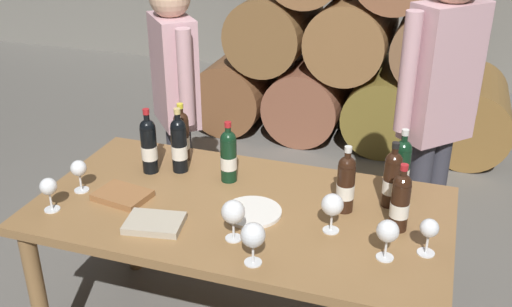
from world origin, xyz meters
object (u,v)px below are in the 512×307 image
at_px(dining_table, 241,225).
at_px(wine_bottle_7, 401,167).
at_px(wine_bottle_5, 392,179).
at_px(wine_glass_0, 233,213).
at_px(wine_glass_2, 388,232).
at_px(tasting_notebook, 122,195).
at_px(wine_bottle_2, 229,155).
at_px(wine_bottle_4, 179,144).
at_px(wine_bottle_3, 400,201).
at_px(wine_glass_5, 332,206).
at_px(wine_bottle_1, 346,183).
at_px(leather_ledger, 154,223).
at_px(sommelier_presenting, 439,100).
at_px(wine_bottle_0, 182,135).
at_px(wine_glass_3, 79,170).
at_px(wine_glass_6, 429,230).
at_px(wine_bottle_6, 149,145).
at_px(wine_glass_4, 253,236).
at_px(taster_seated_left, 176,95).
at_px(serving_plate, 252,212).
at_px(wine_glass_1, 49,188).

relative_size(dining_table, wine_bottle_7, 5.61).
bearing_deg(wine_bottle_5, wine_glass_0, -140.26).
bearing_deg(wine_glass_2, tasting_notebook, 175.93).
relative_size(wine_bottle_5, wine_bottle_7, 0.94).
xyz_separation_m(wine_bottle_2, wine_bottle_4, (-0.25, 0.02, 0.01)).
distance_m(wine_bottle_3, wine_glass_5, 0.26).
relative_size(wine_bottle_1, leather_ledger, 1.30).
height_order(wine_glass_0, sommelier_presenting, sommelier_presenting).
bearing_deg(leather_ledger, wine_glass_5, 6.06).
height_order(wine_bottle_0, wine_bottle_4, wine_bottle_4).
height_order(wine_bottle_5, wine_glass_3, wine_bottle_5).
bearing_deg(wine_bottle_7, leather_ledger, -147.66).
distance_m(wine_bottle_3, leather_ledger, 0.95).
bearing_deg(wine_bottle_3, wine_glass_6, -48.67).
bearing_deg(wine_bottle_6, wine_glass_4, -37.62).
xyz_separation_m(wine_glass_0, wine_glass_6, (0.69, 0.13, -0.01)).
distance_m(wine_bottle_2, wine_glass_5, 0.58).
xyz_separation_m(wine_bottle_7, wine_glass_0, (-0.55, -0.54, -0.02)).
height_order(wine_bottle_5, taster_seated_left, taster_seated_left).
distance_m(wine_bottle_2, wine_bottle_3, 0.77).
distance_m(wine_bottle_6, wine_glass_6, 1.27).
xyz_separation_m(wine_bottle_3, wine_glass_4, (-0.46, -0.39, -0.01)).
bearing_deg(wine_bottle_4, dining_table, -30.07).
distance_m(dining_table, taster_seated_left, 0.99).
xyz_separation_m(wine_bottle_1, wine_bottle_2, (-0.54, 0.09, -0.00)).
relative_size(wine_bottle_5, serving_plate, 1.19).
xyz_separation_m(wine_glass_0, sommelier_presenting, (0.66, 0.98, 0.17)).
distance_m(wine_bottle_1, wine_bottle_7, 0.28).
relative_size(dining_table, taster_seated_left, 1.10).
bearing_deg(wine_glass_0, sommelier_presenting, 56.09).
bearing_deg(wine_glass_5, leather_ledger, -164.24).
xyz_separation_m(wine_bottle_4, taster_seated_left, (-0.25, 0.50, 0.03)).
relative_size(dining_table, wine_bottle_6, 5.54).
xyz_separation_m(sommelier_presenting, taster_seated_left, (-1.34, -0.03, -0.12)).
bearing_deg(sommelier_presenting, wine_glass_0, -123.91).
relative_size(wine_bottle_0, serving_plate, 1.18).
relative_size(wine_glass_5, wine_glass_6, 1.12).
relative_size(serving_plate, sommelier_presenting, 0.14).
bearing_deg(wine_bottle_4, serving_plate, -30.28).
bearing_deg(wine_glass_1, wine_bottle_1, 18.45).
xyz_separation_m(tasting_notebook, serving_plate, (0.56, 0.06, -0.01)).
bearing_deg(taster_seated_left, serving_plate, -47.79).
relative_size(wine_bottle_6, tasting_notebook, 1.40).
bearing_deg(wine_bottle_4, wine_glass_4, -46.17).
height_order(wine_bottle_0, wine_glass_6, wine_bottle_0).
bearing_deg(wine_bottle_7, wine_bottle_0, 178.81).
xyz_separation_m(wine_glass_4, wine_glass_5, (0.22, 0.29, -0.00)).
relative_size(wine_bottle_1, wine_glass_6, 2.00).
bearing_deg(dining_table, sommelier_presenting, 46.37).
distance_m(wine_glass_2, sommelier_presenting, 0.95).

